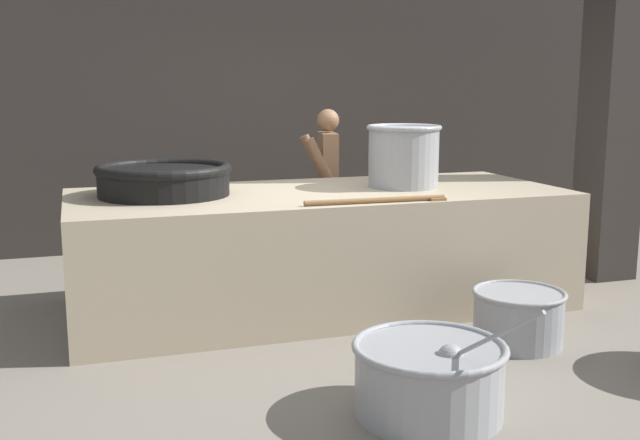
{
  "coord_description": "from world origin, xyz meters",
  "views": [
    {
      "loc": [
        -1.86,
        -5.63,
        1.78
      ],
      "look_at": [
        0.0,
        0.0,
        0.71
      ],
      "focal_mm": 42.0,
      "sensor_mm": 36.0,
      "label": 1
    }
  ],
  "objects_px": {
    "giant_wok_near": "(164,178)",
    "stock_pot": "(404,155)",
    "prep_bowl_extra": "(518,315)",
    "cook": "(327,183)",
    "prep_bowl_vegetables": "(429,375)"
  },
  "relations": [
    {
      "from": "giant_wok_near",
      "to": "stock_pot",
      "type": "distance_m",
      "value": 1.96
    },
    {
      "from": "cook",
      "to": "prep_bowl_vegetables",
      "type": "height_order",
      "value": "cook"
    },
    {
      "from": "stock_pot",
      "to": "prep_bowl_vegetables",
      "type": "distance_m",
      "value": 2.54
    },
    {
      "from": "giant_wok_near",
      "to": "cook",
      "type": "xyz_separation_m",
      "value": [
        1.68,
        1.05,
        -0.23
      ]
    },
    {
      "from": "stock_pot",
      "to": "cook",
      "type": "relative_size",
      "value": 0.4
    },
    {
      "from": "prep_bowl_vegetables",
      "to": "prep_bowl_extra",
      "type": "relative_size",
      "value": 1.63
    },
    {
      "from": "giant_wok_near",
      "to": "prep_bowl_extra",
      "type": "distance_m",
      "value": 2.81
    },
    {
      "from": "giant_wok_near",
      "to": "prep_bowl_vegetables",
      "type": "relative_size",
      "value": 0.99
    },
    {
      "from": "stock_pot",
      "to": "prep_bowl_vegetables",
      "type": "bearing_deg",
      "value": -110.68
    },
    {
      "from": "prep_bowl_extra",
      "to": "giant_wok_near",
      "type": "bearing_deg",
      "value": 146.23
    },
    {
      "from": "stock_pot",
      "to": "prep_bowl_extra",
      "type": "distance_m",
      "value": 1.71
    },
    {
      "from": "cook",
      "to": "prep_bowl_vegetables",
      "type": "bearing_deg",
      "value": 91.98
    },
    {
      "from": "stock_pot",
      "to": "prep_bowl_extra",
      "type": "bearing_deg",
      "value": -78.76
    },
    {
      "from": "stock_pot",
      "to": "prep_bowl_extra",
      "type": "relative_size",
      "value": 0.97
    },
    {
      "from": "cook",
      "to": "prep_bowl_vegetables",
      "type": "distance_m",
      "value": 3.46
    }
  ]
}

